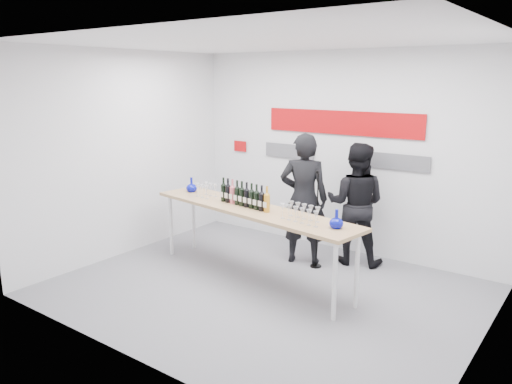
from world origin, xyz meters
TOP-DOWN VIEW (x-y plane):
  - ground at (0.00, 0.00)m, footprint 5.00×5.00m
  - back_wall at (0.00, 2.00)m, footprint 5.00×0.04m
  - signage at (-0.06, 1.97)m, footprint 3.38×0.02m
  - tasting_table at (-0.37, 0.24)m, footprint 3.25×1.10m
  - wine_bottles at (-0.49, 0.25)m, footprint 0.89×0.21m
  - decanter_left at (-1.64, 0.48)m, footprint 0.16×0.16m
  - decanter_right at (0.92, 0.09)m, footprint 0.16×0.16m
  - glasses_left at (-1.26, 0.37)m, footprint 0.29×0.25m
  - glasses_right at (0.46, 0.11)m, footprint 0.56×0.30m
  - presenter_left at (-0.13, 1.15)m, footprint 0.80×0.68m
  - presenter_right at (0.48, 1.56)m, footprint 0.98×0.85m
  - mic_stand at (0.13, 1.08)m, footprint 0.16×0.16m

SIDE VIEW (x-z plane):
  - ground at x=0.00m, z-range 0.00..0.00m
  - mic_stand at x=0.13m, z-range -0.27..1.11m
  - presenter_right at x=0.48m, z-range 0.00..1.73m
  - tasting_table at x=-0.37m, z-range 0.41..1.36m
  - presenter_left at x=-0.13m, z-range 0.00..1.87m
  - glasses_left at x=-1.26m, z-range 0.96..1.14m
  - glasses_right at x=0.46m, z-range 0.96..1.14m
  - decanter_left at x=-1.64m, z-range 0.96..1.17m
  - decanter_right at x=0.92m, z-range 0.96..1.17m
  - wine_bottles at x=-0.49m, z-range 0.96..1.29m
  - back_wall at x=0.00m, z-range 0.00..3.00m
  - signage at x=-0.06m, z-range 1.41..2.20m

